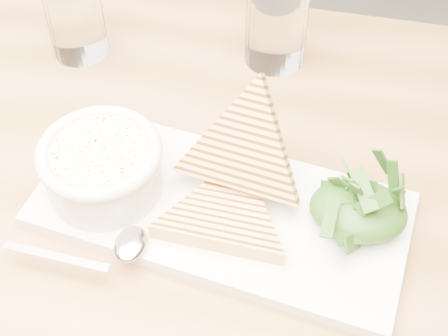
% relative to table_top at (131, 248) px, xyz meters
% --- Properties ---
extents(table_top, '(1.30, 0.89, 0.04)m').
position_rel_table_top_xyz_m(table_top, '(0.00, 0.00, 0.00)').
color(table_top, '#95623E').
rests_on(table_top, ground).
extents(platter, '(0.39, 0.23, 0.02)m').
position_rel_table_top_xyz_m(platter, '(0.08, 0.04, 0.03)').
color(platter, white).
rests_on(platter, table_top).
extents(soup_bowl, '(0.12, 0.12, 0.05)m').
position_rel_table_top_xyz_m(soup_bowl, '(-0.03, 0.05, 0.06)').
color(soup_bowl, white).
rests_on(soup_bowl, platter).
extents(soup, '(0.10, 0.10, 0.01)m').
position_rel_table_top_xyz_m(soup, '(-0.03, 0.05, 0.09)').
color(soup, '#FBEA9E').
rests_on(soup, soup_bowl).
extents(bowl_rim, '(0.12, 0.12, 0.01)m').
position_rel_table_top_xyz_m(bowl_rim, '(-0.03, 0.05, 0.09)').
color(bowl_rim, white).
rests_on(bowl_rim, soup_bowl).
extents(sandwich_flat, '(0.16, 0.16, 0.02)m').
position_rel_table_top_xyz_m(sandwich_flat, '(0.09, 0.03, 0.05)').
color(sandwich_flat, gold).
rests_on(sandwich_flat, platter).
extents(sandwich_lean, '(0.18, 0.18, 0.17)m').
position_rel_table_top_xyz_m(sandwich_lean, '(0.10, 0.08, 0.09)').
color(sandwich_lean, gold).
rests_on(sandwich_lean, sandwich_flat).
extents(salad_base, '(0.09, 0.07, 0.04)m').
position_rel_table_top_xyz_m(salad_base, '(0.22, 0.05, 0.05)').
color(salad_base, black).
rests_on(salad_base, platter).
extents(arugula_pile, '(0.11, 0.10, 0.05)m').
position_rel_table_top_xyz_m(arugula_pile, '(0.22, 0.05, 0.06)').
color(arugula_pile, '#295316').
rests_on(arugula_pile, platter).
extents(spoon_bowl, '(0.03, 0.04, 0.01)m').
position_rel_table_top_xyz_m(spoon_bowl, '(0.01, -0.02, 0.04)').
color(spoon_bowl, silver).
rests_on(spoon_bowl, platter).
extents(spoon_handle, '(0.10, 0.02, 0.00)m').
position_rel_table_top_xyz_m(spoon_handle, '(-0.05, -0.05, 0.04)').
color(spoon_handle, silver).
rests_on(spoon_handle, platter).
extents(glass_near, '(0.07, 0.07, 0.11)m').
position_rel_table_top_xyz_m(glass_near, '(-0.14, 0.27, 0.07)').
color(glass_near, white).
rests_on(glass_near, table_top).
extents(glass_far, '(0.08, 0.08, 0.12)m').
position_rel_table_top_xyz_m(glass_far, '(0.11, 0.30, 0.08)').
color(glass_far, white).
rests_on(glass_far, table_top).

